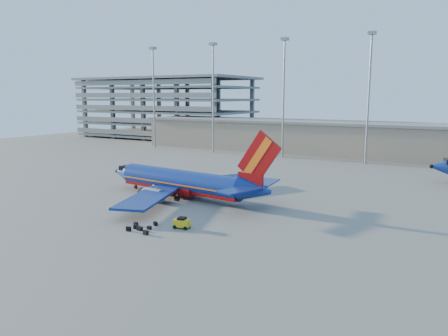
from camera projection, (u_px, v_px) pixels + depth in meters
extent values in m
plane|color=slate|center=(195.00, 196.00, 66.05)|extent=(220.00, 220.00, 0.00)
cube|color=gray|center=(356.00, 140.00, 109.86)|extent=(120.00, 15.00, 8.00)
cube|color=slate|center=(357.00, 123.00, 109.17)|extent=(122.00, 16.00, 0.60)
cube|color=slate|center=(167.00, 135.00, 159.76)|extent=(60.00, 30.00, 0.70)
cube|color=slate|center=(167.00, 123.00, 159.08)|extent=(60.00, 30.00, 0.70)
cube|color=slate|center=(167.00, 111.00, 158.39)|extent=(60.00, 30.00, 0.70)
cube|color=slate|center=(167.00, 100.00, 157.70)|extent=(60.00, 30.00, 0.70)
cube|color=slate|center=(166.00, 88.00, 157.01)|extent=(60.00, 30.00, 0.70)
cube|color=slate|center=(166.00, 79.00, 156.49)|extent=(62.00, 32.00, 0.80)
cube|color=slate|center=(188.00, 108.00, 169.29)|extent=(1.20, 1.20, 21.00)
cylinder|color=gray|center=(154.00, 99.00, 125.33)|extent=(0.44, 0.44, 28.00)
cube|color=gray|center=(153.00, 48.00, 122.98)|extent=(1.60, 1.60, 0.70)
cylinder|color=gray|center=(213.00, 100.00, 115.39)|extent=(0.44, 0.44, 28.00)
cube|color=gray|center=(213.00, 44.00, 113.05)|extent=(1.60, 1.60, 0.70)
cylinder|color=gray|center=(284.00, 100.00, 105.45)|extent=(0.44, 0.44, 28.00)
cube|color=gray|center=(285.00, 39.00, 103.11)|extent=(1.60, 1.60, 0.70)
cylinder|color=gray|center=(368.00, 101.00, 95.51)|extent=(0.44, 0.44, 28.00)
cube|color=gray|center=(372.00, 33.00, 93.17)|extent=(1.60, 1.60, 0.70)
cylinder|color=navy|center=(181.00, 181.00, 65.32)|extent=(21.85, 5.63, 3.33)
cube|color=maroon|center=(181.00, 186.00, 65.46)|extent=(21.79, 5.00, 1.17)
cube|color=orange|center=(181.00, 182.00, 65.35)|extent=(21.86, 5.66, 0.20)
cone|color=navy|center=(124.00, 172.00, 72.75)|extent=(4.12, 3.72, 3.33)
cube|color=black|center=(128.00, 168.00, 71.92)|extent=(2.40, 2.56, 0.72)
cone|color=navy|center=(255.00, 190.00, 57.57)|extent=(5.01, 3.82, 3.33)
cube|color=maroon|center=(250.00, 180.00, 57.79)|extent=(3.81, 0.90, 1.98)
cube|color=maroon|center=(259.00, 158.00, 56.54)|extent=(6.61, 0.99, 7.19)
cube|color=orange|center=(258.00, 157.00, 56.64)|extent=(4.41, 0.85, 5.64)
cube|color=navy|center=(265.00, 182.00, 60.13)|extent=(3.28, 6.01, 0.20)
cube|color=navy|center=(240.00, 190.00, 55.27)|extent=(4.36, 6.32, 0.20)
cube|color=navy|center=(220.00, 179.00, 70.95)|extent=(10.91, 14.34, 0.32)
cube|color=navy|center=(149.00, 197.00, 58.36)|extent=(8.57, 14.67, 0.32)
cube|color=maroon|center=(183.00, 189.00, 65.25)|extent=(5.75, 4.07, 0.90)
cylinder|color=gray|center=(195.00, 184.00, 69.90)|extent=(3.43, 2.23, 1.89)
cylinder|color=gray|center=(153.00, 195.00, 62.46)|extent=(3.43, 2.23, 1.89)
cylinder|color=gray|center=(136.00, 186.00, 71.43)|extent=(0.24, 0.24, 0.99)
cylinder|color=black|center=(136.00, 187.00, 71.47)|extent=(0.60, 0.29, 0.58)
cylinder|color=black|center=(198.00, 193.00, 66.72)|extent=(0.81, 0.57, 0.76)
cylinder|color=black|center=(177.00, 198.00, 63.00)|extent=(0.81, 0.57, 0.76)
cone|color=navy|center=(444.00, 167.00, 75.72)|extent=(5.32, 4.96, 3.88)
cube|color=gold|center=(182.00, 223.00, 49.97)|extent=(1.93, 1.29, 0.85)
cube|color=black|center=(182.00, 219.00, 49.89)|extent=(0.99, 1.06, 0.30)
cylinder|color=black|center=(178.00, 225.00, 50.71)|extent=(0.46, 0.22, 0.44)
cylinder|color=black|center=(175.00, 227.00, 49.85)|extent=(0.46, 0.22, 0.44)
cylinder|color=black|center=(189.00, 226.00, 50.23)|extent=(0.46, 0.22, 0.44)
cylinder|color=black|center=(185.00, 228.00, 49.37)|extent=(0.46, 0.22, 0.44)
cube|color=black|center=(139.00, 229.00, 49.26)|extent=(0.67, 0.40, 0.41)
cube|color=black|center=(129.00, 229.00, 48.98)|extent=(0.57, 0.36, 0.53)
cube|color=black|center=(146.00, 233.00, 47.70)|extent=(0.66, 0.43, 0.48)
cube|color=black|center=(136.00, 227.00, 49.84)|extent=(0.62, 0.35, 0.45)
cube|color=black|center=(149.00, 228.00, 49.67)|extent=(0.50, 0.39, 0.36)
cube|color=black|center=(141.00, 229.00, 49.14)|extent=(0.48, 0.34, 0.43)
cube|color=black|center=(136.00, 224.00, 51.06)|extent=(0.50, 0.41, 0.41)
cube|color=black|center=(156.00, 224.00, 51.15)|extent=(0.72, 0.64, 0.42)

